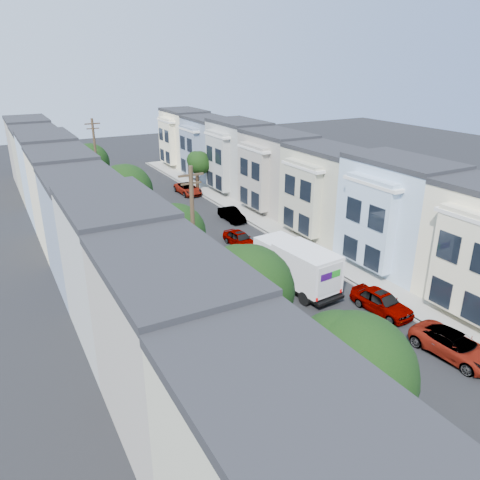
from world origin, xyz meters
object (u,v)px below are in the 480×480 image
Objects in this scene: lead_sedan at (240,239)px; parked_right_b at (382,302)px; parked_left_b at (287,373)px; parked_left_c at (228,316)px; fedex_truck at (297,264)px; tree_e at (90,162)px; tree_a at (351,375)px; utility_pole_far at (97,166)px; parked_right_a at (455,346)px; tree_b at (247,291)px; parked_right_c at (232,215)px; parked_right_d at (188,189)px; utility_pole_near at (194,245)px; parked_left_d at (165,254)px; tree_d at (125,191)px; tree_far_r at (199,163)px; tree_c at (175,234)px.

parked_right_b is (2.62, -15.00, 0.08)m from lead_sedan.
parked_left_b is 6.62m from parked_left_c.
fedex_truck reaches higher than parked_left_b.
parked_right_b is (11.20, -35.17, -4.05)m from tree_e.
lead_sedan is (8.58, 24.16, -4.45)m from tree_a.
utility_pole_far is 1.97× the size of parked_right_a.
tree_b reaches higher than parked_right_a.
parked_right_b is 1.19× the size of parked_right_c.
tree_b is 1.54× the size of parked_right_d.
parked_left_d is at bearing 81.67° from utility_pole_near.
utility_pole_far is 1.41× the size of fedex_truck.
lead_sedan is 7.10m from parked_right_c.
parked_right_a reaches higher than parked_left_b.
parked_left_d is at bearing 175.68° from lead_sedan.
tree_d is at bearing -175.15° from parked_right_c.
parked_right_a is at bearing -90.20° from parked_right_c.
parked_right_a is (-1.99, -39.99, -2.82)m from tree_far_r.
tree_c is 14.74m from parked_right_b.
utility_pole_far is (0.00, 10.80, 0.17)m from tree_d.
fedex_truck reaches higher than parked_right_d.
parked_left_c is 11.49m from parked_left_d.
parked_right_b is (9.80, -14.96, 0.07)m from parked_left_d.
utility_pole_far is 2.28× the size of parked_left_b.
parked_right_d is (11.20, -1.85, -4.15)m from tree_e.
parked_right_a is (9.80, -9.24, 0.05)m from parked_left_c.
tree_a is at bearing -105.62° from parked_right_d.
parked_left_b is (1.40, -38.32, -4.16)m from tree_e.
utility_pole_near is at bearing -114.60° from tree_far_r.
parked_right_d is at bearing -155.38° from tree_far_r.
tree_c is 0.99× the size of tree_e.
utility_pole_near is 13.62m from lead_sedan.
parked_left_d reaches higher than parked_left_c.
utility_pole_far is 2.08× the size of parked_right_d.
utility_pole_near is at bearing -89.95° from tree_c.
fedex_truck is 27.79m from parked_right_d.
utility_pole_near is at bearing -96.77° from parked_left_d.
utility_pole_near is 2.37× the size of lead_sedan.
tree_a reaches higher than parked_left_c.
tree_c is 0.69× the size of utility_pole_far.
utility_pole_far is at bearing -167.91° from tree_far_r.
parked_left_b is (-6.82, -8.86, -1.24)m from fedex_truck.
parked_left_d is 0.87× the size of parked_right_d.
tree_a is 1.92× the size of parked_left_c.
fedex_truck is (8.22, -25.69, -3.26)m from utility_pole_far.
parked_right_a reaches higher than parked_right_c.
fedex_truck is at bearing -19.78° from tree_c.
fedex_truck is at bearing -99.89° from tree_far_r.
tree_d is 1.74× the size of lead_sedan.
tree_c is 28.79m from tree_far_r.
tree_a is at bearing -90.00° from tree_d.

